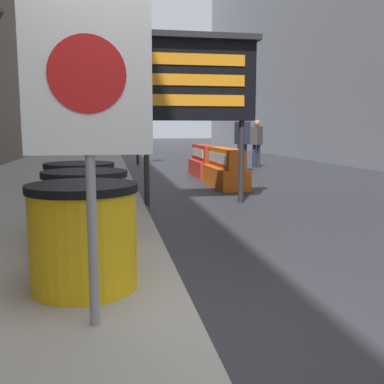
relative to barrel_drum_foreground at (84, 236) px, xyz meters
The scene contains 12 objects.
ground_plane 1.28m from the barrel_drum_foreground, 48.78° to the right, with size 120.00×120.00×0.00m, color #2D2D33.
barrel_drum_foreground is the anchor object (origin of this frame).
barrel_drum_middle 1.06m from the barrel_drum_foreground, 91.89° to the left, with size 0.83×0.83×0.81m.
barrel_drum_back 2.12m from the barrel_drum_foreground, 94.08° to the left, with size 0.83×0.83×0.81m.
warning_sign 1.22m from the barrel_drum_foreground, 82.44° to the right, with size 0.74×0.08×1.98m.
message_board 5.14m from the barrel_drum_foreground, 69.11° to the left, with size 2.30×0.36×3.00m.
jersey_barrier_orange_far 7.50m from the barrel_drum_foreground, 67.06° to the left, with size 0.64×2.10×0.91m.
jersey_barrier_red_striped 9.77m from the barrel_drum_foreground, 72.60° to the left, with size 0.60×1.90×0.90m.
traffic_cone_near 12.58m from the barrel_drum_foreground, 72.17° to the left, with size 0.39×0.39×0.69m.
traffic_light_near_curb 14.14m from the barrel_drum_foreground, 84.63° to the left, with size 0.28×0.44×3.69m.
pedestrian_worker 12.99m from the barrel_drum_foreground, 65.64° to the left, with size 0.50×0.49×1.67m.
pedestrian_passerby 11.18m from the barrel_drum_foreground, 67.03° to the left, with size 0.41×0.54×1.83m.
Camera 1 is at (-0.55, -2.55, 1.37)m, focal length 42.00 mm.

